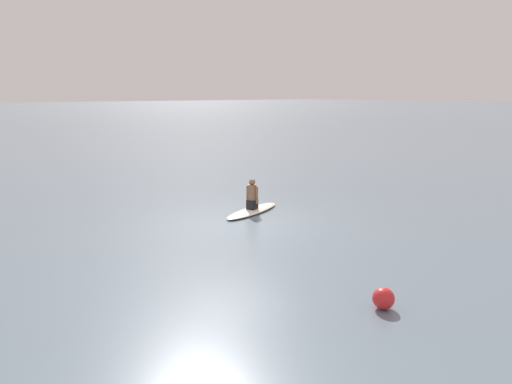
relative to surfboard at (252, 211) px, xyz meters
The scene contains 4 objects.
ground_plane 1.25m from the surfboard, 38.73° to the left, with size 400.00×400.00×0.00m, color slate.
surfboard is the anchor object (origin of this frame).
person_paddler 0.48m from the surfboard, behind, with size 0.38×0.41×0.94m.
buoy_marker 7.46m from the surfboard, 68.51° to the left, with size 0.38×0.38×0.38m, color red.
Camera 1 is at (8.56, 11.06, 3.62)m, focal length 35.65 mm.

